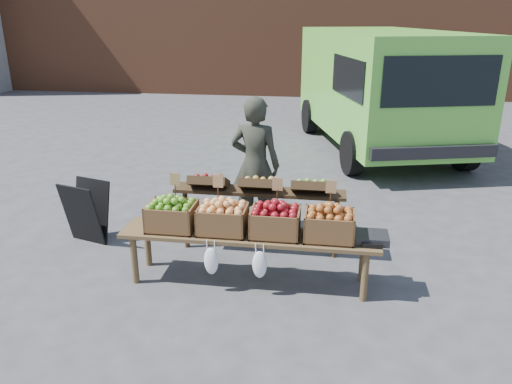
% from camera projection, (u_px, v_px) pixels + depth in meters
% --- Properties ---
extents(ground, '(80.00, 80.00, 0.00)m').
position_uv_depth(ground, '(146.00, 298.00, 5.08)').
color(ground, '#424345').
extents(delivery_van, '(3.82, 5.83, 2.40)m').
position_uv_depth(delivery_van, '(380.00, 92.00, 10.25)').
color(delivery_van, '#5FC33D').
rests_on(delivery_van, ground).
extents(vendor, '(0.70, 0.51, 1.78)m').
position_uv_depth(vendor, '(255.00, 165.00, 6.41)').
color(vendor, '#2B2D23').
rests_on(vendor, ground).
extents(chalkboard_sign, '(0.59, 0.43, 0.80)m').
position_uv_depth(chalkboard_sign, '(87.00, 212.00, 6.21)').
color(chalkboard_sign, black).
rests_on(chalkboard_sign, ground).
extents(back_table, '(2.10, 0.44, 1.04)m').
position_uv_depth(back_table, '(259.00, 212.00, 5.89)').
color(back_table, '#322313').
rests_on(back_table, ground).
extents(display_bench, '(2.70, 0.56, 0.57)m').
position_uv_depth(display_bench, '(249.00, 258.00, 5.30)').
color(display_bench, brown).
rests_on(display_bench, ground).
extents(crate_golden_apples, '(0.50, 0.40, 0.28)m').
position_uv_depth(crate_golden_apples, '(172.00, 216.00, 5.27)').
color(crate_golden_apples, '#407825').
rests_on(crate_golden_apples, display_bench).
extents(crate_russet_pears, '(0.50, 0.40, 0.28)m').
position_uv_depth(crate_russet_pears, '(223.00, 219.00, 5.20)').
color(crate_russet_pears, gold).
rests_on(crate_russet_pears, display_bench).
extents(crate_red_apples, '(0.50, 0.40, 0.28)m').
position_uv_depth(crate_red_apples, '(275.00, 223.00, 5.12)').
color(crate_red_apples, maroon).
rests_on(crate_red_apples, display_bench).
extents(crate_green_apples, '(0.50, 0.40, 0.28)m').
position_uv_depth(crate_green_apples, '(329.00, 226.00, 5.04)').
color(crate_green_apples, '#A05128').
rests_on(crate_green_apples, display_bench).
extents(weighing_scale, '(0.34, 0.30, 0.08)m').
position_uv_depth(weighing_scale, '(371.00, 237.00, 5.02)').
color(weighing_scale, black).
rests_on(weighing_scale, display_bench).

